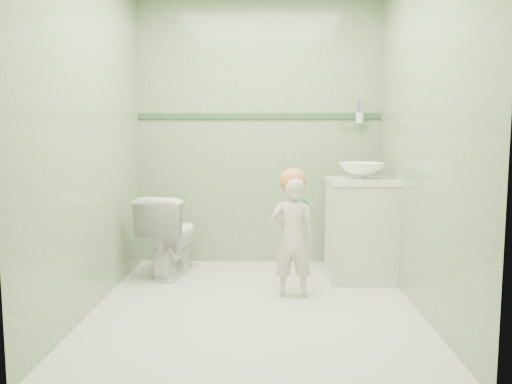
{
  "coord_description": "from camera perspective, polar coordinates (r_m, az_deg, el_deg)",
  "views": [
    {
      "loc": [
        0.08,
        -3.42,
        1.19
      ],
      "look_at": [
        0.0,
        0.15,
        0.78
      ],
      "focal_mm": 35.79,
      "sensor_mm": 36.0,
      "label": 1
    }
  ],
  "objects": [
    {
      "name": "ground",
      "position": [
        3.62,
        -0.06,
        -12.62
      ],
      "size": [
        2.5,
        2.5,
        0.0
      ],
      "primitive_type": "plane",
      "color": "beige",
      "rests_on": "ground"
    },
    {
      "name": "room_shell",
      "position": [
        3.42,
        -0.06,
        6.71
      ],
      "size": [
        2.5,
        2.54,
        2.4
      ],
      "color": "gray",
      "rests_on": "ground"
    },
    {
      "name": "trim_stripe",
      "position": [
        4.67,
        0.32,
        8.5
      ],
      "size": [
        2.2,
        0.02,
        0.05
      ],
      "primitive_type": "cube",
      "color": "#325236",
      "rests_on": "room_shell"
    },
    {
      "name": "vanity",
      "position": [
        4.27,
        11.57,
        -4.27
      ],
      "size": [
        0.52,
        0.5,
        0.8
      ],
      "primitive_type": "cube",
      "color": "silver",
      "rests_on": "ground"
    },
    {
      "name": "counter",
      "position": [
        4.21,
        11.69,
        1.22
      ],
      "size": [
        0.54,
        0.52,
        0.04
      ],
      "primitive_type": "cube",
      "color": "white",
      "rests_on": "vanity"
    },
    {
      "name": "basin",
      "position": [
        4.2,
        11.72,
        2.36
      ],
      "size": [
        0.37,
        0.37,
        0.13
      ],
      "primitive_type": "imported",
      "color": "white",
      "rests_on": "counter"
    },
    {
      "name": "faucet",
      "position": [
        4.38,
        11.31,
        3.58
      ],
      "size": [
        0.03,
        0.13,
        0.18
      ],
      "color": "silver",
      "rests_on": "counter"
    },
    {
      "name": "cup_holder",
      "position": [
        4.68,
        11.41,
        8.1
      ],
      "size": [
        0.26,
        0.07,
        0.21
      ],
      "color": "silver",
      "rests_on": "room_shell"
    },
    {
      "name": "toilet",
      "position": [
        4.39,
        -9.54,
        -4.69
      ],
      "size": [
        0.5,
        0.73,
        0.69
      ],
      "primitive_type": "imported",
      "rotation": [
        0.0,
        0.0,
        2.96
      ],
      "color": "white",
      "rests_on": "ground"
    },
    {
      "name": "toddler",
      "position": [
        3.73,
        4.1,
        -5.06
      ],
      "size": [
        0.33,
        0.22,
        0.88
      ],
      "primitive_type": "imported",
      "rotation": [
        0.0,
        0.0,
        3.1
      ],
      "color": "beige",
      "rests_on": "ground"
    },
    {
      "name": "hair_cap",
      "position": [
        3.7,
        4.13,
        1.19
      ],
      "size": [
        0.2,
        0.2,
        0.2
      ],
      "primitive_type": "sphere",
      "color": "#C37842",
      "rests_on": "toddler"
    },
    {
      "name": "teal_toothbrush",
      "position": [
        3.56,
        5.34,
        -0.97
      ],
      "size": [
        0.11,
        0.13,
        0.08
      ],
      "color": "#04857D",
      "rests_on": "toddler"
    }
  ]
}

